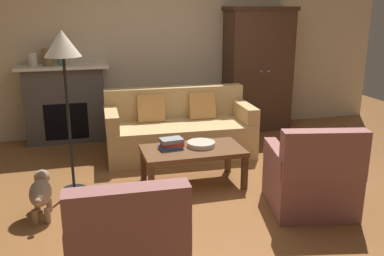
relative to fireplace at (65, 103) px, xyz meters
name	(u,v)px	position (x,y,z in m)	size (l,w,h in m)	color
ground_plane	(218,192)	(1.55, -2.30, -0.57)	(9.60, 9.60, 0.00)	brown
back_wall	(166,41)	(1.55, 0.25, 0.83)	(7.20, 0.10, 2.80)	beige
fireplace	(65,103)	(0.00, 0.00, 0.00)	(1.26, 0.48, 1.12)	#4C4947
armoire	(258,69)	(2.95, -0.08, 0.39)	(1.06, 0.57, 1.91)	#472D1E
couch	(179,131)	(1.45, -0.98, -0.25)	(1.95, 0.93, 0.86)	tan
coffee_table	(193,153)	(1.35, -2.01, -0.20)	(1.10, 0.60, 0.42)	brown
fruit_bowl	(201,144)	(1.46, -1.97, -0.12)	(0.31, 0.31, 0.05)	beige
book_stack	(171,143)	(1.13, -1.94, -0.09)	(0.27, 0.20, 0.11)	#38569E
mantel_vase_cream	(33,60)	(-0.38, -0.02, 0.64)	(0.12, 0.12, 0.18)	beige
mantel_vase_bronze	(48,57)	(-0.18, -0.02, 0.67)	(0.15, 0.15, 0.24)	olive
mantel_vase_jade	(61,54)	(0.00, -0.02, 0.71)	(0.11, 0.11, 0.31)	slate
armchair_near_left	(127,248)	(0.43, -3.64, -0.25)	(0.81, 0.80, 0.88)	#935B56
armchair_near_right	(312,179)	(2.29, -2.90, -0.25)	(0.91, 0.92, 0.88)	#935B56
floor_lamp	(63,53)	(0.07, -1.85, 0.90)	(0.36, 0.36, 1.70)	black
dog	(41,192)	(-0.22, -2.35, -0.32)	(0.21, 0.57, 0.39)	gray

